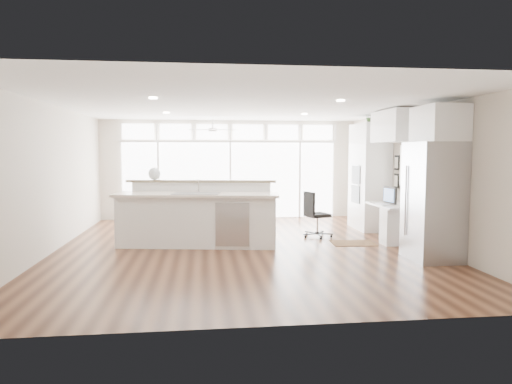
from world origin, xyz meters
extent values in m
cube|color=#3B1F12|center=(0.00, 0.00, -0.01)|extent=(7.00, 8.00, 0.02)
cube|color=white|center=(0.00, 0.00, 2.70)|extent=(7.00, 8.00, 0.02)
cube|color=beige|center=(0.00, 4.00, 1.35)|extent=(7.00, 0.04, 2.70)
cube|color=beige|center=(0.00, -4.00, 1.35)|extent=(7.00, 0.04, 2.70)
cube|color=beige|center=(-3.50, 0.00, 1.35)|extent=(0.04, 8.00, 2.70)
cube|color=beige|center=(3.50, 0.00, 1.35)|extent=(0.04, 8.00, 2.70)
cube|color=white|center=(0.00, 3.94, 1.05)|extent=(5.80, 0.06, 2.08)
cube|color=white|center=(0.00, 3.94, 2.38)|extent=(5.90, 0.06, 0.40)
cube|color=white|center=(3.46, 0.30, 1.55)|extent=(0.04, 0.85, 0.85)
cube|color=silver|center=(-0.50, 2.80, 2.48)|extent=(1.16, 1.16, 0.32)
cube|color=beige|center=(0.00, 0.20, 2.68)|extent=(3.40, 3.00, 0.02)
cube|color=white|center=(3.17, 1.80, 1.25)|extent=(0.64, 1.20, 2.50)
cube|color=white|center=(3.13, 0.30, 0.38)|extent=(0.72, 1.30, 0.76)
cube|color=white|center=(3.17, 0.30, 2.35)|extent=(0.64, 1.30, 0.64)
cube|color=#A6A7AB|center=(3.11, -1.35, 1.00)|extent=(0.76, 0.90, 2.00)
cube|color=white|center=(3.17, -1.35, 2.30)|extent=(0.64, 0.90, 0.60)
cube|color=black|center=(3.46, 0.92, 1.40)|extent=(0.06, 0.22, 0.80)
cube|color=white|center=(-0.86, 0.32, 0.63)|extent=(3.34, 1.70, 1.27)
cube|color=#382211|center=(2.24, 0.15, 0.01)|extent=(0.90, 0.68, 0.01)
cube|color=black|center=(1.69, 0.91, 0.49)|extent=(0.63, 0.60, 0.98)
sphere|color=silver|center=(-1.74, 0.87, 1.39)|extent=(0.29, 0.29, 0.25)
cube|color=black|center=(3.05, 0.30, 0.95)|extent=(0.14, 0.46, 0.38)
cube|color=silver|center=(2.88, 0.30, 0.77)|extent=(0.15, 0.36, 0.02)
imported|color=#305223|center=(3.17, 1.80, 2.63)|extent=(0.31, 0.34, 0.25)
camera|label=1|loc=(-0.77, -8.60, 1.83)|focal=32.00mm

